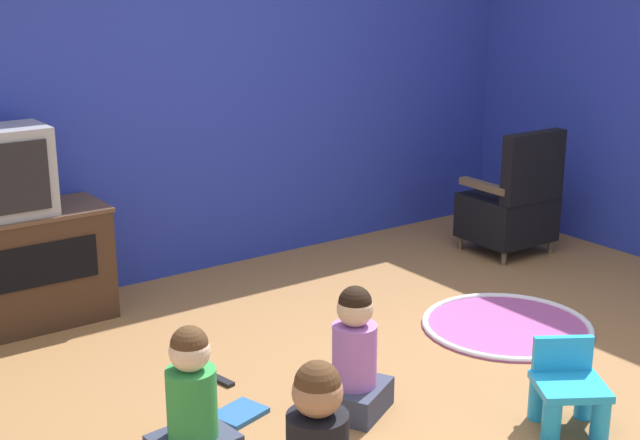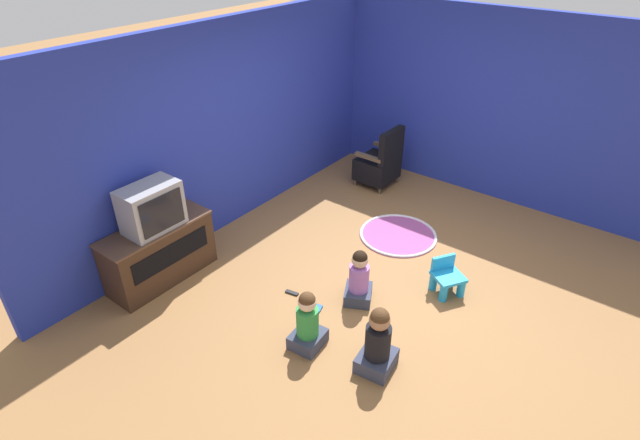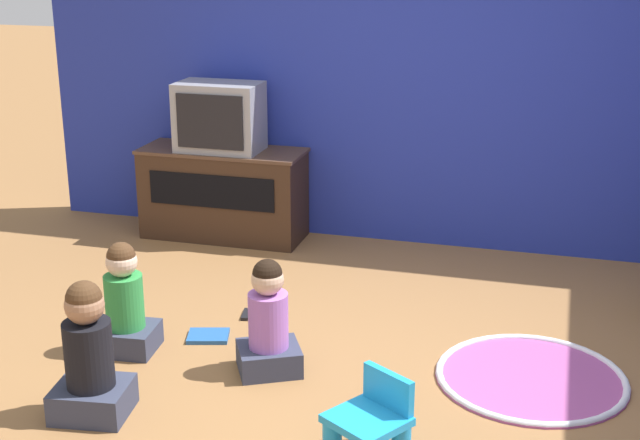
% 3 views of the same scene
% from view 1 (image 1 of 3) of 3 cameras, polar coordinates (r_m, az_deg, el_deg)
% --- Properties ---
extents(ground_plane, '(30.00, 30.00, 0.00)m').
position_cam_1_polar(ground_plane, '(4.65, 6.66, -10.06)').
color(ground_plane, olive).
extents(wall_back, '(5.70, 0.12, 2.56)m').
position_cam_1_polar(wall_back, '(5.97, -8.58, 8.63)').
color(wall_back, '#23339E').
rests_on(wall_back, ground_plane).
extents(tv_cabinet, '(1.23, 0.48, 0.68)m').
position_cam_1_polar(tv_cabinet, '(5.40, -19.71, -3.08)').
color(tv_cabinet, '#382316').
rests_on(tv_cabinet, ground_plane).
extents(black_armchair, '(0.57, 0.55, 0.92)m').
position_cam_1_polar(black_armchair, '(6.56, 12.19, 0.89)').
color(black_armchair, brown).
rests_on(black_armchair, ground_plane).
extents(yellow_kid_chair, '(0.41, 0.41, 0.40)m').
position_cam_1_polar(yellow_kid_chair, '(4.26, 15.60, -10.61)').
color(yellow_kid_chair, '#1E99DB').
rests_on(yellow_kid_chair, ground_plane).
extents(play_mat, '(0.99, 0.99, 0.04)m').
position_cam_1_polar(play_mat, '(5.33, 11.87, -6.62)').
color(play_mat, '#A54C8C').
rests_on(play_mat, ground_plane).
extents(child_watching_center, '(0.35, 0.31, 0.63)m').
position_cam_1_polar(child_watching_center, '(3.80, -8.19, -11.76)').
color(child_watching_center, '#33384C').
rests_on(child_watching_center, ground_plane).
extents(child_watching_right, '(0.41, 0.40, 0.63)m').
position_cam_1_polar(child_watching_right, '(4.19, 2.22, -8.85)').
color(child_watching_right, '#33384C').
rests_on(child_watching_right, ground_plane).
extents(book, '(0.27, 0.24, 0.02)m').
position_cam_1_polar(book, '(4.29, -5.17, -12.22)').
color(book, '#235699').
rests_on(book, ground_plane).
extents(remote_control, '(0.07, 0.16, 0.02)m').
position_cam_1_polar(remote_control, '(4.60, -6.29, -10.19)').
color(remote_control, black).
rests_on(remote_control, ground_plane).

